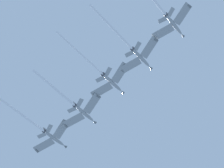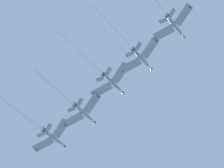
% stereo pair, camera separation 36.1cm
% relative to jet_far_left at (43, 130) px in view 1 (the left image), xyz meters
% --- Properties ---
extents(jet_far_left, '(21.86, 34.41, 15.44)m').
position_rel_jet_far_left_xyz_m(jet_far_left, '(0.00, 0.00, 0.00)').
color(jet_far_left, gray).
extents(jet_inner_left, '(20.94, 31.57, 14.51)m').
position_rel_jet_far_left_xyz_m(jet_inner_left, '(15.72, 8.10, -1.44)').
color(jet_inner_left, gray).
extents(jet_centre, '(21.42, 34.35, 15.50)m').
position_rel_jet_far_left_xyz_m(jet_centre, '(31.69, 15.07, -0.88)').
color(jet_centre, gray).
extents(jet_inner_right, '(21.25, 33.35, 16.32)m').
position_rel_jet_far_left_xyz_m(jet_inner_right, '(45.99, 21.52, -1.06)').
color(jet_inner_right, gray).
extents(jet_far_right, '(21.62, 33.72, 16.25)m').
position_rel_jet_far_left_xyz_m(jet_far_right, '(63.99, 27.35, -0.83)').
color(jet_far_right, gray).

